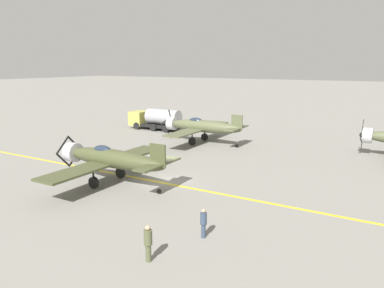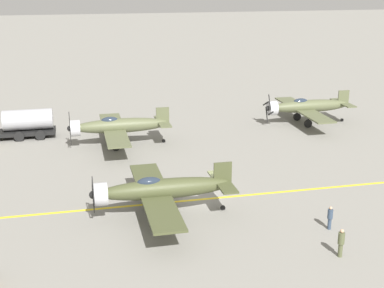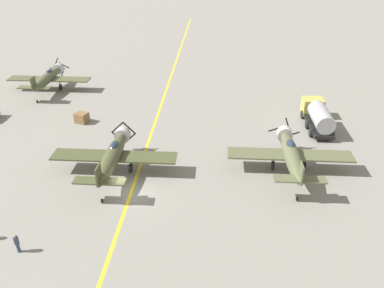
{
  "view_description": "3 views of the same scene",
  "coord_description": "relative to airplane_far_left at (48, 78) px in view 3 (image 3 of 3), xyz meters",
  "views": [
    {
      "loc": [
        -23.03,
        -15.92,
        9.14
      ],
      "look_at": [
        7.38,
        1.91,
        1.58
      ],
      "focal_mm": 35.0,
      "sensor_mm": 36.0,
      "label": 1
    },
    {
      "loc": [
        -36.02,
        9.04,
        16.22
      ],
      "look_at": [
        7.17,
        -0.83,
        2.09
      ],
      "focal_mm": 50.0,
      "sensor_mm": 36.0,
      "label": 2
    },
    {
      "loc": [
        7.22,
        -26.19,
        20.26
      ],
      "look_at": [
        5.29,
        3.75,
        3.43
      ],
      "focal_mm": 35.0,
      "sensor_mm": 36.0,
      "label": 3
    }
  ],
  "objects": [
    {
      "name": "taxiway_stripe",
      "position": [
        17.16,
        -24.67,
        -2.01
      ],
      "size": [
        0.3,
        160.0,
        0.01
      ],
      "primitive_type": "cube",
      "color": "yellow",
      "rests_on": "ground"
    },
    {
      "name": "ground_crew_inspecting",
      "position": [
        10.48,
        -31.71,
        -1.12
      ],
      "size": [
        0.36,
        0.36,
        1.63
      ],
      "color": "#334256",
      "rests_on": "ground"
    },
    {
      "name": "fuel_tanker",
      "position": [
        36.71,
        -9.62,
        -0.5
      ],
      "size": [
        2.67,
        8.0,
        2.98
      ],
      "color": "black",
      "rests_on": "ground"
    },
    {
      "name": "airplane_mid_center",
      "position": [
        14.95,
        -21.07,
        -0.0
      ],
      "size": [
        12.0,
        9.98,
        3.65
      ],
      "rotation": [
        0.0,
        0.0,
        -0.03
      ],
      "color": "#44492B",
      "rests_on": "ground"
    },
    {
      "name": "airplane_far_left",
      "position": [
        0.0,
        0.0,
        0.0
      ],
      "size": [
        12.0,
        9.98,
        3.65
      ],
      "rotation": [
        0.0,
        0.0,
        -0.17
      ],
      "color": "#4D5234",
      "rests_on": "ground"
    },
    {
      "name": "supply_crate_by_tanker",
      "position": [
        8.16,
        -10.17,
        -1.4
      ],
      "size": [
        1.8,
        1.65,
        1.23
      ],
      "primitive_type": "cube",
      "rotation": [
        0.0,
        0.0,
        -0.34
      ],
      "color": "brown",
      "rests_on": "ground"
    },
    {
      "name": "airplane_mid_right",
      "position": [
        31.84,
        -19.72,
        -0.0
      ],
      "size": [
        12.0,
        9.98,
        3.7
      ],
      "rotation": [
        0.0,
        0.0,
        -0.06
      ],
      "color": "#575C3D",
      "rests_on": "ground"
    },
    {
      "name": "ground_plane",
      "position": [
        17.16,
        -24.67,
        -2.01
      ],
      "size": [
        400.0,
        400.0,
        0.0
      ],
      "primitive_type": "plane",
      "color": "gray"
    }
  ]
}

